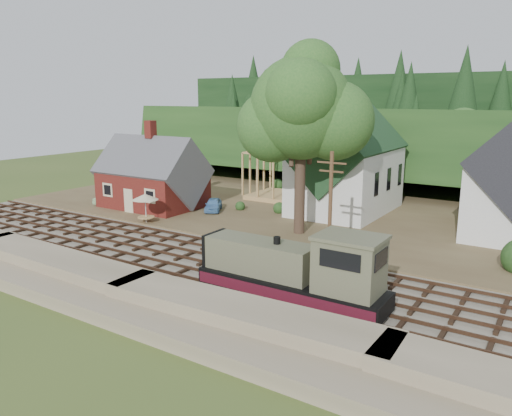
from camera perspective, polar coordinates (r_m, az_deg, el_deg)
The scene contains 16 objects.
ground at distance 36.06m, azimuth -5.50°, elevation -6.37°, with size 140.00×140.00×0.00m, color #384C1E.
embankment at distance 30.33m, azimuth -15.67°, elevation -10.56°, with size 64.00×5.00×1.60m, color #7F7259.
railroad_bed at distance 36.03m, azimuth -5.50°, elevation -6.25°, with size 64.00×11.00×0.16m, color #726B5B.
village_flat at distance 50.79m, azimuth 7.18°, elevation -0.63°, with size 64.00×26.00×0.30m, color brown.
hillside at distance 72.81m, azimuth 15.47°, elevation 2.91°, with size 70.00×28.00×8.00m, color #1E3F19.
ridge at distance 88.05m, azimuth 18.66°, elevation 4.31°, with size 80.00×20.00×12.00m, color black.
depot at distance 53.67m, azimuth -11.72°, elevation 3.25°, with size 10.80×7.41×9.00m.
church at distance 50.59m, azimuth 10.22°, elevation 5.01°, with size 8.40×15.17×13.00m.
timber_frame at distance 56.41m, azimuth 3.55°, elevation 3.99°, with size 8.20×6.20×6.99m.
lattice_tower at distance 61.10m, azimuth 6.46°, elevation 10.97°, with size 3.20×3.20×12.12m.
big_tree at distance 41.43m, azimuth 5.45°, elevation 10.51°, with size 10.90×8.40×14.70m.
telegraph_pole_near at distance 35.68m, azimuth 8.49°, elevation 0.42°, with size 2.20×0.28×8.00m.
locomotive at distance 28.43m, azimuth 4.74°, elevation -7.36°, with size 11.11×2.78×4.47m.
car_blue at distance 50.99m, azimuth -4.91°, elevation 0.39°, with size 1.52×3.77×1.29m, color #629BD3.
car_green at distance 55.51m, azimuth -16.47°, elevation 0.81°, with size 1.14×3.28×1.08m, color #88B77E.
patio_set at distance 46.90m, azimuth -12.55°, elevation 1.10°, with size 2.41×2.41×2.68m.
Camera 1 is at (21.33, -26.62, 11.69)m, focal length 35.00 mm.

